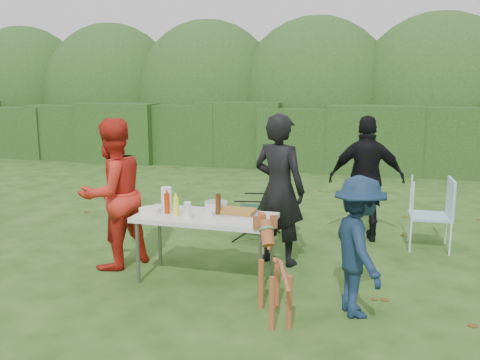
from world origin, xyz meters
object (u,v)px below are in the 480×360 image
(camping_chair, at_px, (257,206))
(person_red_jacket, at_px, (113,194))
(mustard_bottle, at_px, (176,206))
(person_cook, at_px, (279,190))
(child, at_px, (359,247))
(folding_table, at_px, (205,220))
(person_black_puffy, at_px, (367,179))
(dog, at_px, (275,274))
(paper_towel_roll, at_px, (166,198))
(beer_bottle, at_px, (218,205))
(ketchup_bottle, at_px, (167,204))
(lawn_chair, at_px, (430,213))

(camping_chair, bearing_deg, person_red_jacket, 38.53)
(camping_chair, xyz_separation_m, mustard_bottle, (-0.46, -1.75, 0.37))
(person_cook, height_order, child, person_cook)
(folding_table, bearing_deg, person_black_puffy, 51.23)
(person_red_jacket, xyz_separation_m, dog, (2.11, -0.82, -0.45))
(person_cook, bearing_deg, paper_towel_roll, 48.25)
(camping_chair, relative_size, beer_bottle, 3.90)
(person_cook, relative_size, child, 1.37)
(folding_table, relative_size, ketchup_bottle, 6.82)
(person_red_jacket, xyz_separation_m, child, (2.84, -0.52, -0.22))
(child, bearing_deg, folding_table, 53.23)
(folding_table, distance_m, mustard_bottle, 0.35)
(mustard_bottle, relative_size, ketchup_bottle, 0.91)
(person_cook, xyz_separation_m, ketchup_bottle, (-1.08, -0.81, -0.05))
(folding_table, xyz_separation_m, beer_bottle, (0.14, 0.02, 0.17))
(camping_chair, bearing_deg, ketchup_bottle, 60.76)
(folding_table, bearing_deg, beer_bottle, 9.09)
(person_cook, relative_size, person_red_jacket, 1.03)
(child, xyz_separation_m, camping_chair, (-1.49, 2.06, -0.19))
(person_red_jacket, height_order, mustard_bottle, person_red_jacket)
(lawn_chair, bearing_deg, beer_bottle, 35.85)
(mustard_bottle, xyz_separation_m, paper_towel_roll, (-0.20, 0.20, 0.03))
(dog, height_order, camping_chair, camping_chair)
(person_black_puffy, xyz_separation_m, ketchup_bottle, (-2.04, -2.04, -0.01))
(camping_chair, relative_size, ketchup_bottle, 4.25)
(person_red_jacket, xyz_separation_m, ketchup_bottle, (0.76, -0.17, -0.03))
(person_black_puffy, distance_m, paper_towel_roll, 2.84)
(folding_table, height_order, person_black_puffy, person_black_puffy)
(folding_table, height_order, person_red_jacket, person_red_jacket)
(person_red_jacket, relative_size, person_black_puffy, 1.02)
(person_red_jacket, relative_size, beer_bottle, 7.32)
(beer_bottle, bearing_deg, person_black_puffy, 53.43)
(person_cook, xyz_separation_m, mustard_bottle, (-0.95, -0.86, -0.06))
(lawn_chair, height_order, mustard_bottle, lawn_chair)
(camping_chair, xyz_separation_m, paper_towel_roll, (-0.66, -1.55, 0.40))
(person_red_jacket, xyz_separation_m, lawn_chair, (3.63, 1.74, -0.40))
(person_cook, relative_size, ketchup_bottle, 8.22)
(folding_table, relative_size, person_red_jacket, 0.85)
(child, distance_m, camping_chair, 2.55)
(camping_chair, bearing_deg, child, 115.69)
(ketchup_bottle, relative_size, paper_towel_roll, 0.85)
(ketchup_bottle, bearing_deg, person_cook, 36.92)
(dog, bearing_deg, mustard_bottle, 37.47)
(camping_chair, height_order, paper_towel_roll, paper_towel_roll)
(child, distance_m, paper_towel_roll, 2.22)
(person_black_puffy, relative_size, camping_chair, 1.84)
(folding_table, xyz_separation_m, person_red_jacket, (-1.19, 0.13, 0.19))
(dog, xyz_separation_m, lawn_chair, (1.52, 2.56, 0.05))
(ketchup_bottle, bearing_deg, beer_bottle, 6.06)
(folding_table, height_order, camping_chair, camping_chair)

